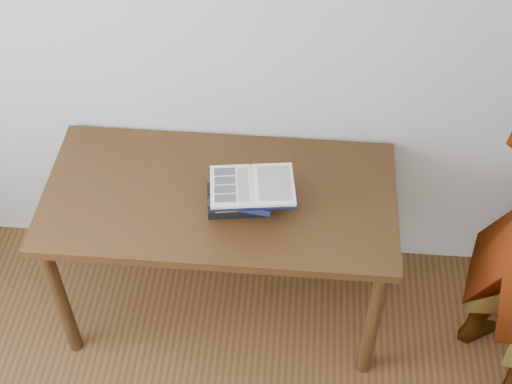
{
  "coord_description": "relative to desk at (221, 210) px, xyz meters",
  "views": [
    {
      "loc": [
        0.3,
        -0.54,
        2.85
      ],
      "look_at": [
        0.15,
        1.26,
        0.91
      ],
      "focal_mm": 50.0,
      "sensor_mm": 36.0,
      "label": 1
    }
  ],
  "objects": [
    {
      "name": "open_book",
      "position": [
        0.14,
        -0.07,
        0.23
      ],
      "size": [
        0.35,
        0.27,
        0.03
      ],
      "rotation": [
        0.0,
        0.0,
        0.14
      ],
      "color": "black",
      "rests_on": "book_stack"
    },
    {
      "name": "book_stack",
      "position": [
        0.09,
        -0.05,
        0.16
      ],
      "size": [
        0.29,
        0.22,
        0.12
      ],
      "color": "black",
      "rests_on": "desk"
    },
    {
      "name": "desk",
      "position": [
        0.0,
        0.0,
        0.0
      ],
      "size": [
        1.42,
        0.71,
        0.76
      ],
      "color": "#412A10",
      "rests_on": "ground"
    }
  ]
}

